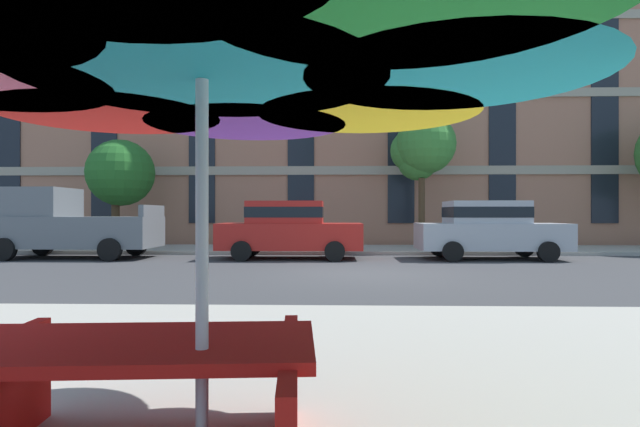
# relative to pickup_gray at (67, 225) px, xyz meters

# --- Properties ---
(ground_plane) EXTENTS (120.00, 120.00, 0.00)m
(ground_plane) POSITION_rel_pickup_gray_xyz_m (9.10, -3.70, -1.03)
(ground_plane) COLOR #38383A
(sidewalk_far) EXTENTS (56.00, 3.60, 0.12)m
(sidewalk_far) POSITION_rel_pickup_gray_xyz_m (9.10, 3.10, -0.97)
(sidewalk_far) COLOR #9E998E
(sidewalk_far) RESTS_ON ground
(apartment_building) EXTENTS (41.77, 12.08, 12.80)m
(apartment_building) POSITION_rel_pickup_gray_xyz_m (9.10, 11.29, 5.37)
(apartment_building) COLOR #A87056
(apartment_building) RESTS_ON ground
(pickup_gray) EXTENTS (5.10, 2.12, 2.20)m
(pickup_gray) POSITION_rel_pickup_gray_xyz_m (0.00, 0.00, 0.00)
(pickup_gray) COLOR slate
(pickup_gray) RESTS_ON ground
(sedan_red) EXTENTS (4.40, 1.98, 1.78)m
(sedan_red) POSITION_rel_pickup_gray_xyz_m (6.99, -0.00, -0.08)
(sedan_red) COLOR #B21E19
(sedan_red) RESTS_ON ground
(sedan_silver) EXTENTS (4.40, 1.98, 1.78)m
(sedan_silver) POSITION_rel_pickup_gray_xyz_m (13.13, -0.00, -0.08)
(sedan_silver) COLOR #A8AAB2
(sedan_silver) RESTS_ON ground
(street_tree_left) EXTENTS (2.52, 2.52, 4.21)m
(street_tree_left) POSITION_rel_pickup_gray_xyz_m (0.19, 3.29, 1.89)
(street_tree_left) COLOR #4C3823
(street_tree_left) RESTS_ON ground
(street_tree_middle) EXTENTS (2.44, 2.27, 5.18)m
(street_tree_middle) POSITION_rel_pickup_gray_xyz_m (11.80, 3.63, 2.85)
(street_tree_middle) COLOR #4C3823
(street_tree_middle) RESTS_ON ground
(patio_umbrella) EXTENTS (3.73, 3.73, 2.51)m
(patio_umbrella) POSITION_rel_pickup_gray_xyz_m (7.77, -12.70, 1.20)
(patio_umbrella) COLOR silver
(patio_umbrella) RESTS_ON ground
(picnic_table) EXTENTS (1.91, 1.65, 0.77)m
(picnic_table) POSITION_rel_pickup_gray_xyz_m (7.38, -12.56, -0.54)
(picnic_table) COLOR red
(picnic_table) RESTS_ON ground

